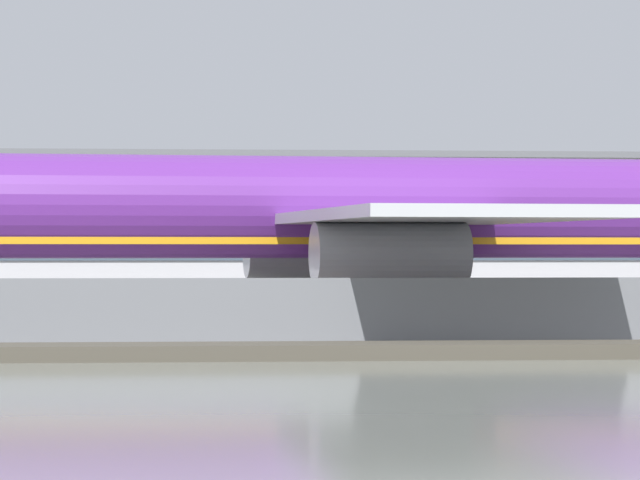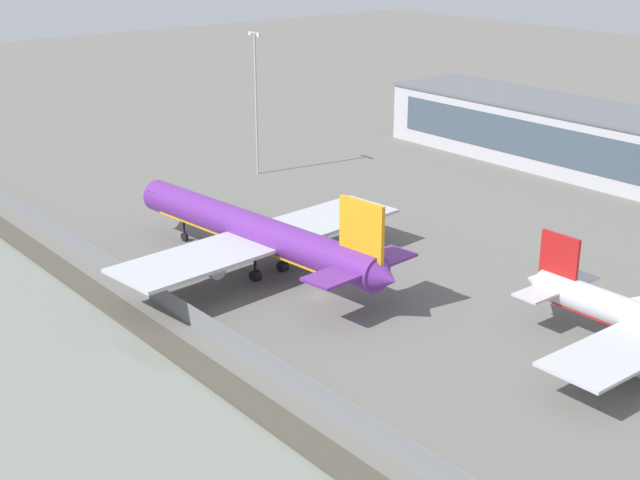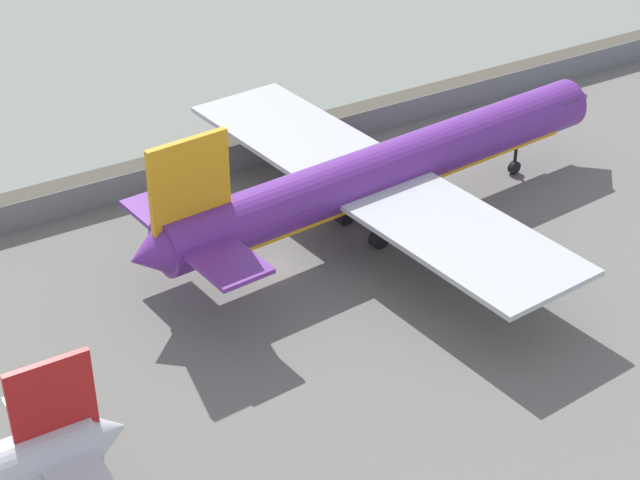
{
  "view_description": "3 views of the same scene",
  "coord_description": "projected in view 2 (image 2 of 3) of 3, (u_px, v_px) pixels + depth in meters",
  "views": [
    {
      "loc": [
        -19.26,
        -80.44,
        3.53
      ],
      "look_at": [
        -11.51,
        1.6,
        3.94
      ],
      "focal_mm": 105.0,
      "sensor_mm": 36.0,
      "label": 1
    },
    {
      "loc": [
        76.32,
        -60.92,
        42.48
      ],
      "look_at": [
        -6.69,
        6.02,
        3.76
      ],
      "focal_mm": 50.0,
      "sensor_mm": 36.0,
      "label": 2
    },
    {
      "loc": [
        33.3,
        62.09,
        46.2
      ],
      "look_at": [
        -1.8,
        3.93,
        4.05
      ],
      "focal_mm": 60.0,
      "sensor_mm": 36.0,
      "label": 3
    }
  ],
  "objects": [
    {
      "name": "shoreline_seawall",
      "position": [
        165.0,
        342.0,
        94.1
      ],
      "size": [
        320.0,
        3.0,
        0.5
      ],
      "color": "#474238",
      "rests_on": "ground"
    },
    {
      "name": "ops_van",
      "position": [
        630.0,
        311.0,
        99.06
      ],
      "size": [
        3.81,
        5.61,
        2.48
      ],
      "color": "white",
      "rests_on": "ground"
    },
    {
      "name": "cargo_jet_purple",
      "position": [
        257.0,
        233.0,
        111.88
      ],
      "size": [
        47.8,
        41.43,
        13.47
      ],
      "color": "#602889",
      "rests_on": "ground"
    },
    {
      "name": "apron_light_mast_apron_west",
      "position": [
        256.0,
        97.0,
        152.04
      ],
      "size": [
        3.2,
        0.4,
        24.59
      ],
      "color": "#A8A8AD",
      "rests_on": "ground"
    },
    {
      "name": "perimeter_fence",
      "position": [
        201.0,
        321.0,
        96.41
      ],
      "size": [
        280.0,
        0.1,
        2.54
      ],
      "color": "slate",
      "rests_on": "ground"
    },
    {
      "name": "baggage_tug",
      "position": [
        153.0,
        275.0,
        110.12
      ],
      "size": [
        1.65,
        3.23,
        1.8
      ],
      "color": "red",
      "rests_on": "ground"
    },
    {
      "name": "ground_plane",
      "position": [
        316.0,
        295.0,
        106.28
      ],
      "size": [
        500.0,
        500.0,
        0.0
      ],
      "primitive_type": "plane",
      "color": "#66635E"
    }
  ]
}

